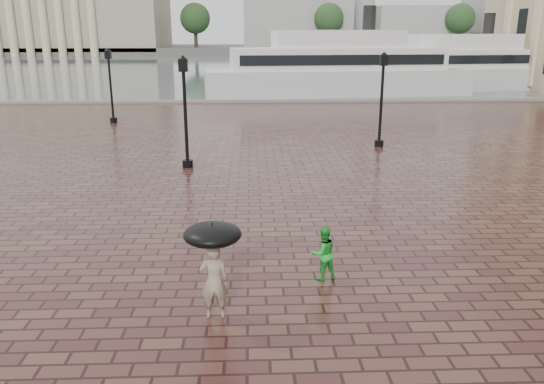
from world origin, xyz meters
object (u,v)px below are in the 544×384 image
Objects in this scene: street_lamps at (218,97)px; adult_pedestrian at (214,281)px; ferry_near at (337,69)px; ferry_far at (460,67)px; child_pedestrian at (323,253)px.

street_lamps reaches higher than adult_pedestrian.
ferry_near is 13.77m from ferry_far.
ferry_near reaches higher than adult_pedestrian.
ferry_near is at bearing -168.97° from ferry_far.
ferry_far is at bearing -134.76° from child_pedestrian.
ferry_near is at bearing -104.26° from adult_pedestrian.
ferry_far is (19.29, 42.47, 1.59)m from child_pedestrian.
street_lamps is 12.44× the size of child_pedestrian.
child_pedestrian is 0.05× the size of ferry_near.
street_lamps is 17.76m from adult_pedestrian.
adult_pedestrian reaches higher than child_pedestrian.
ferry_far reaches higher than street_lamps.
ferry_near is (9.49, 22.00, 0.02)m from street_lamps.
child_pedestrian is (3.25, -16.06, -1.70)m from street_lamps.
ferry_near reaches higher than ferry_far.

